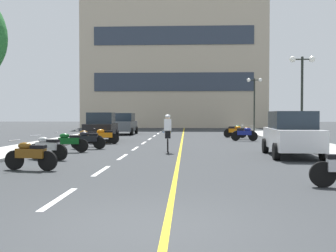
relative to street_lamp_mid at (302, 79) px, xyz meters
name	(u,v)px	position (x,y,z in m)	size (l,w,h in m)	color
ground_plane	(178,140)	(-7.20, 3.28, -3.75)	(140.00, 140.00, 0.00)	#2D3033
curb_left	(83,136)	(-14.40, 6.28, -3.69)	(2.40, 72.00, 0.12)	#A8A8A3
curb_right	(277,137)	(0.00, 6.28, -3.69)	(2.40, 72.00, 0.12)	#A8A8A3
lane_dash_0	(59,199)	(-9.20, -15.72, -3.74)	(0.14, 2.20, 0.01)	silver
lane_dash_1	(101,171)	(-9.20, -11.72, -3.74)	(0.14, 2.20, 0.01)	silver
lane_dash_2	(123,157)	(-9.20, -7.72, -3.74)	(0.14, 2.20, 0.01)	silver
lane_dash_3	(135,148)	(-9.20, -3.72, -3.74)	(0.14, 2.20, 0.01)	silver
lane_dash_4	(144,143)	(-9.20, 0.28, -3.74)	(0.14, 2.20, 0.01)	silver
lane_dash_5	(150,139)	(-9.20, 4.28, -3.74)	(0.14, 2.20, 0.01)	silver
lane_dash_6	(154,136)	(-9.20, 8.28, -3.74)	(0.14, 2.20, 0.01)	silver
lane_dash_7	(158,133)	(-9.20, 12.28, -3.74)	(0.14, 2.20, 0.01)	silver
lane_dash_8	(161,132)	(-9.20, 16.28, -3.74)	(0.14, 2.20, 0.01)	silver
lane_dash_9	(163,130)	(-9.20, 20.28, -3.74)	(0.14, 2.20, 0.01)	silver
lane_dash_10	(165,129)	(-9.20, 24.28, -3.74)	(0.14, 2.20, 0.01)	silver
lane_dash_11	(167,128)	(-9.20, 28.28, -3.74)	(0.14, 2.20, 0.01)	silver
centre_line_yellow	(183,137)	(-6.95, 6.28, -3.74)	(0.12, 66.00, 0.01)	gold
office_building	(174,56)	(-8.33, 32.10, 5.95)	(23.93, 9.77, 19.41)	#BCAD93
street_lamp_mid	(302,79)	(0.00, 0.00, 0.00)	(1.46, 0.36, 4.93)	black
street_lamp_far	(254,92)	(-0.18, 15.31, 0.08)	(1.46, 0.36, 5.05)	black
parked_car_near	(292,134)	(-2.42, -7.21, -2.83)	(2.08, 4.28, 1.82)	black
parked_car_mid	(101,127)	(-12.10, 1.87, -2.83)	(2.15, 4.31, 1.82)	black
parked_car_far	(124,124)	(-11.97, 10.47, -2.83)	(1.95, 4.22, 1.82)	black
motorcycle_1	(30,155)	(-11.36, -11.72, -3.28)	(1.69, 0.60, 0.92)	black
motorcycle_2	(47,147)	(-11.82, -8.93, -3.28)	(1.64, 0.79, 0.92)	black
motorcycle_3	(69,142)	(-11.89, -5.98, -3.28)	(1.70, 0.60, 0.92)	black
motorcycle_4	(88,140)	(-11.46, -4.24, -3.28)	(1.70, 0.60, 0.92)	black
motorcycle_5	(87,138)	(-11.88, -2.65, -3.28)	(1.70, 0.60, 0.92)	black
motorcycle_6	(104,136)	(-11.37, -0.84, -3.28)	(1.64, 0.80, 0.92)	black
motorcycle_7	(245,134)	(-2.94, 2.39, -3.28)	(1.70, 0.60, 0.92)	black
motorcycle_8	(245,132)	(-2.68, 4.24, -3.28)	(1.67, 0.69, 0.92)	black
motorcycle_9	(235,131)	(-3.09, 6.08, -3.28)	(1.64, 0.78, 0.92)	black
motorcycle_10	(235,130)	(-2.85, 8.01, -3.28)	(1.70, 0.60, 0.92)	black
cyclist_rider	(168,133)	(-7.49, -5.89, -2.86)	(0.42, 1.77, 1.71)	black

